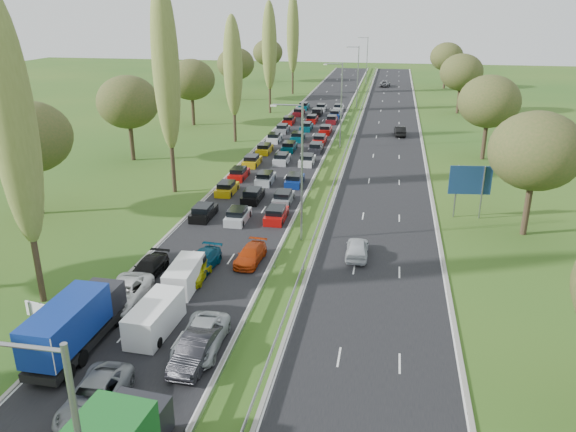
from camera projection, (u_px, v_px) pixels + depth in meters
The scene contains 25 objects.
ground at pixel (341, 144), 83.47m from camera, with size 260.00×260.00×0.00m, color #245219.
near_carriageway at pixel (299, 139), 86.92m from camera, with size 10.50×215.00×0.04m, color black.
far_carriageway at pixel (387, 143), 84.62m from camera, with size 10.50×215.00×0.04m, color black.
central_reservation at pixel (343, 137), 85.58m from camera, with size 2.36×215.00×0.32m.
lamp_columns at pixel (341, 106), 79.52m from camera, with size 0.18×140.18×12.00m.
poplar_row at pixel (209, 64), 70.95m from camera, with size 2.80×127.80×22.44m.
woodland_left at pixel (116, 106), 69.29m from camera, with size 8.00×166.00×11.10m.
woodland_right at pixel (500, 113), 65.17m from camera, with size 8.00×153.00×11.10m.
traffic_queue_fill at pixel (294, 143), 82.15m from camera, with size 9.12×66.78×0.80m.
near_car_2 at pixel (124, 293), 38.52m from camera, with size 2.61×5.66×1.57m, color white.
near_car_3 at pixel (148, 268), 42.59m from camera, with size 1.86×4.58×1.33m, color black.
near_car_6 at pixel (94, 396), 28.44m from camera, with size 2.47×5.36×1.49m, color gray.
near_car_7 at pixel (202, 262), 43.51m from camera, with size 1.96×4.83×1.40m, color #053B55.
near_car_8 at pixel (196, 270), 42.13m from camera, with size 1.68×4.18×1.42m, color #ADB10B.
near_car_9 at pixel (195, 350), 32.15m from camera, with size 1.69×4.83×1.59m, color black.
near_car_10 at pixel (201, 338), 33.45m from camera, with size 2.52×5.46×1.52m, color #A5ABAE.
near_car_11 at pixel (250, 255), 44.86m from camera, with size 1.82×4.48×1.30m, color #AB320A.
far_car_0 at pixel (357, 248), 45.78m from camera, with size 1.80×4.48×1.53m, color silver.
far_car_1 at pixel (400, 131), 88.81m from camera, with size 1.60×4.58×1.51m, color black.
far_car_2 at pixel (385, 83), 143.26m from camera, with size 2.47×5.35×1.49m, color slate.
blue_lorry at pixel (76, 323), 32.99m from camera, with size 2.29×8.23×3.48m.
white_van_front at pixel (156, 316), 35.29m from camera, with size 2.00×5.09×2.05m.
white_van_rear at pixel (186, 274), 40.88m from camera, with size 1.84×4.69×1.89m.
info_sign at pixel (36, 313), 34.99m from camera, with size 1.49×0.37×2.10m.
direction_sign at pixel (470, 182), 53.38m from camera, with size 3.99×0.56×5.20m.
Camera 1 is at (11.63, -1.97, 19.32)m, focal length 35.00 mm.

